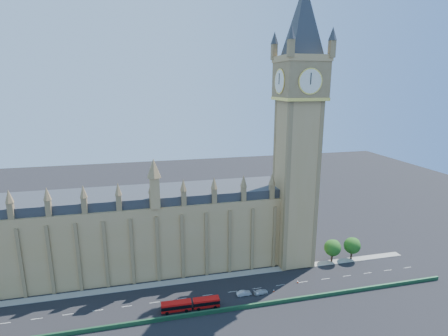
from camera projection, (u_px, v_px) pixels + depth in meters
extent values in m
plane|color=black|center=(195.00, 297.00, 106.35)|extent=(400.00, 400.00, 0.00)
cube|color=tan|center=(111.00, 237.00, 118.63)|extent=(120.00, 20.00, 25.00)
cube|color=#2D3035|center=(108.00, 198.00, 115.36)|extent=(120.00, 18.00, 3.00)
cube|color=tan|center=(295.00, 185.00, 121.37)|extent=(12.00, 12.00, 58.00)
cube|color=olive|center=(300.00, 81.00, 113.20)|extent=(14.00, 14.00, 12.00)
cylinder|color=silver|center=(310.00, 81.00, 106.44)|extent=(7.20, 0.30, 7.20)
cube|color=tan|center=(301.00, 59.00, 111.57)|extent=(14.50, 14.50, 2.00)
cube|color=#1E4C2D|center=(199.00, 314.00, 97.69)|extent=(160.00, 0.60, 1.20)
cube|color=gray|center=(190.00, 280.00, 115.32)|extent=(160.00, 3.00, 0.16)
cylinder|color=#382619|center=(332.00, 257.00, 127.03)|extent=(0.70, 0.70, 4.00)
sphere|color=#1D5015|center=(333.00, 248.00, 126.21)|extent=(6.00, 6.00, 6.00)
sphere|color=#1D5015|center=(334.00, 246.00, 126.54)|extent=(4.38, 4.38, 4.38)
cylinder|color=#382619|center=(351.00, 254.00, 128.83)|extent=(0.70, 0.70, 4.00)
sphere|color=#1D5015|center=(352.00, 246.00, 128.01)|extent=(6.00, 6.00, 6.00)
sphere|color=#1D5015|center=(354.00, 243.00, 128.34)|extent=(4.38, 4.38, 4.38)
cube|color=red|center=(176.00, 307.00, 99.40)|extent=(8.59, 2.58, 2.84)
cube|color=red|center=(206.00, 303.00, 101.14)|extent=(7.64, 2.55, 2.84)
cube|color=black|center=(176.00, 306.00, 99.32)|extent=(8.64, 2.63, 1.08)
cube|color=black|center=(206.00, 302.00, 101.06)|extent=(7.69, 2.61, 1.08)
cylinder|color=black|center=(191.00, 305.00, 100.25)|extent=(0.82, 2.29, 2.27)
cylinder|color=black|center=(167.00, 313.00, 97.94)|extent=(0.95, 0.31, 0.95)
cylinder|color=black|center=(167.00, 308.00, 100.20)|extent=(0.95, 0.31, 0.95)
cylinder|color=black|center=(186.00, 311.00, 99.04)|extent=(0.95, 0.31, 0.95)
cylinder|color=black|center=(186.00, 306.00, 101.30)|extent=(0.95, 0.31, 0.95)
cylinder|color=black|center=(199.00, 309.00, 99.74)|extent=(0.95, 0.31, 0.95)
cylinder|color=black|center=(197.00, 304.00, 102.00)|extent=(0.95, 0.31, 0.95)
cylinder|color=black|center=(215.00, 307.00, 100.72)|extent=(0.95, 0.31, 0.95)
cylinder|color=black|center=(214.00, 302.00, 102.98)|extent=(0.95, 0.31, 0.95)
imported|color=#3B3E42|center=(209.00, 298.00, 104.73)|extent=(3.89, 1.62, 1.32)
imported|color=#ADAFB5|center=(244.00, 293.00, 107.00)|extent=(4.57, 1.81, 1.48)
imported|color=silver|center=(261.00, 292.00, 107.81)|extent=(4.71, 2.43, 1.31)
cube|color=black|center=(256.00, 291.00, 109.15)|extent=(0.38, 0.38, 0.04)
cone|color=#EB5F0C|center=(256.00, 291.00, 109.08)|extent=(0.42, 0.42, 0.64)
cylinder|color=white|center=(256.00, 290.00, 109.06)|extent=(0.31, 0.31, 0.11)
cube|color=black|center=(274.00, 291.00, 109.11)|extent=(0.41, 0.41, 0.04)
cone|color=#FF3A0D|center=(274.00, 291.00, 109.04)|extent=(0.46, 0.46, 0.66)
cylinder|color=white|center=(274.00, 290.00, 109.02)|extent=(0.32, 0.32, 0.11)
cube|color=black|center=(243.00, 292.00, 108.90)|extent=(0.55, 0.55, 0.04)
cone|color=orange|center=(243.00, 291.00, 108.82)|extent=(0.61, 0.61, 0.74)
cylinder|color=white|center=(243.00, 291.00, 108.80)|extent=(0.36, 0.36, 0.13)
cube|color=black|center=(298.00, 283.00, 113.92)|extent=(0.56, 0.56, 0.04)
cone|color=#FD360D|center=(298.00, 282.00, 113.84)|extent=(0.62, 0.62, 0.76)
cylinder|color=white|center=(298.00, 281.00, 113.82)|extent=(0.37, 0.37, 0.13)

